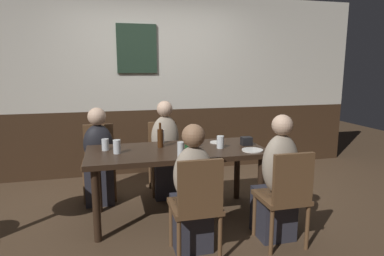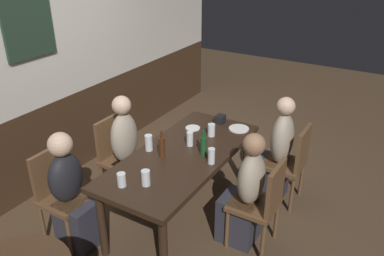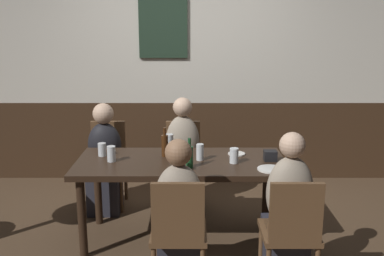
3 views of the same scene
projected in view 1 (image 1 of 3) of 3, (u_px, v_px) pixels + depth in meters
ground_plane at (177, 216)px, 3.55m from camera, size 12.00×12.00×0.00m
wall_back at (154, 86)px, 4.89m from camera, size 6.40×0.13×2.60m
dining_table at (177, 157)px, 3.43m from camera, size 1.81×0.80×0.74m
chair_left_far at (99, 157)px, 4.05m from camera, size 0.40×0.40×0.88m
chair_right_near at (286, 193)px, 2.88m from camera, size 0.40×0.40×0.88m
chair_mid_near at (197, 202)px, 2.68m from camera, size 0.40×0.40×0.88m
chair_mid_far at (164, 153)px, 4.24m from camera, size 0.40×0.40×0.88m
person_left_far at (99, 162)px, 3.90m from camera, size 0.34×0.37×1.11m
person_right_near at (277, 187)px, 3.03m from camera, size 0.34×0.37×1.17m
person_mid_near at (192, 198)px, 2.84m from camera, size 0.34×0.37×1.12m
person_mid_far at (166, 156)px, 4.09m from camera, size 0.34×0.37×1.17m
tumbler_water at (220, 143)px, 3.46m from camera, size 0.07×0.07×0.13m
beer_glass_half at (181, 151)px, 3.10m from camera, size 0.06×0.06×0.15m
tumbler_short at (117, 147)px, 3.24m from camera, size 0.07×0.07×0.14m
highball_clear at (105, 145)px, 3.37m from camera, size 0.07×0.07×0.12m
beer_glass_tall at (161, 137)px, 3.67m from camera, size 0.07×0.07×0.16m
pint_glass_stout at (192, 142)px, 3.46m from camera, size 0.06×0.06×0.14m
beer_bottle_green at (188, 144)px, 3.24m from camera, size 0.06×0.06×0.25m
beer_bottle_brown at (160, 138)px, 3.49m from camera, size 0.06×0.06×0.26m
plate_white_large at (252, 150)px, 3.36m from camera, size 0.21×0.21×0.01m
plate_white_small at (217, 142)px, 3.71m from camera, size 0.15×0.15×0.01m
condiment_caddy at (246, 141)px, 3.59m from camera, size 0.11×0.09×0.09m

